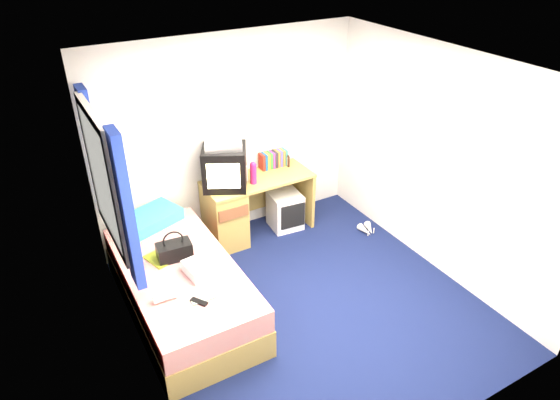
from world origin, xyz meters
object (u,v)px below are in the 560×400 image
bed (182,288)px  remote_control (199,302)px  pillow (151,218)px  magazine (160,258)px  handbag (174,250)px  vcr (223,144)px  picture_frame (288,160)px  pink_water_bottle (253,174)px  storage_cube (285,210)px  towel (204,266)px  crt_tv (225,167)px  white_heels (367,230)px  aerosol_can (246,173)px  desk (237,209)px  colour_swatch_fan (204,299)px  water_bottle (165,297)px

bed → remote_control: remote_control is taller
bed → pillow: bearing=90.0°
magazine → handbag: bearing=-21.5°
vcr → picture_frame: vcr is taller
picture_frame → pink_water_bottle: (-0.58, -0.21, 0.05)m
storage_cube → picture_frame: 0.63m
vcr → towel: size_ratio=1.20×
picture_frame → handbag: (-1.77, -0.85, -0.19)m
crt_tv → pink_water_bottle: size_ratio=2.61×
crt_tv → white_heels: (1.56, -0.70, -0.95)m
magazine → white_heels: magazine is taller
crt_tv → white_heels: crt_tv is taller
magazine → pink_water_bottle: bearing=23.8°
storage_cube → aerosol_can: aerosol_can is taller
towel → handbag: bearing=116.3°
picture_frame → towel: (-1.61, -1.19, -0.22)m
desk → aerosol_can: bearing=1.2°
aerosol_can → magazine: bearing=-151.7°
crt_tv → remote_control: 1.79m
crt_tv → picture_frame: 0.91m
crt_tv → vcr: size_ratio=1.55×
handbag → magazine: (-0.14, 0.05, -0.08)m
desk → magazine: 1.35m
picture_frame → aerosol_can: 0.64m
aerosol_can → magazine: size_ratio=0.69×
pink_water_bottle → magazine: bearing=-156.2°
bed → vcr: 1.61m
storage_cube → vcr: (-0.75, 0.07, 1.03)m
crt_tv → picture_frame: bearing=34.9°
picture_frame → vcr: bearing=-159.2°
handbag → colour_swatch_fan: (0.01, -0.71, -0.08)m
vcr → remote_control: size_ratio=2.53×
bed → crt_tv: (0.90, 0.89, 0.72)m
vcr → colour_swatch_fan: 1.84m
pink_water_bottle → remote_control: 1.86m
pillow → towel: 1.07m
handbag → remote_control: size_ratio=2.15×
bed → vcr: size_ratio=4.94×
water_bottle → colour_swatch_fan: bearing=-29.5°
white_heels → magazine: bearing=179.6°
crt_tv → pink_water_bottle: crt_tv is taller
picture_frame → towel: bearing=-129.7°
vcr → remote_control: bearing=-99.8°
crt_tv → white_heels: size_ratio=2.64×
magazine → remote_control: size_ratio=1.75×
vcr → pink_water_bottle: bearing=3.6°
magazine → crt_tv: bearing=33.8°
towel → magazine: bearing=127.7°
bed → handbag: handbag is taller
picture_frame → desk: bearing=-157.7°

